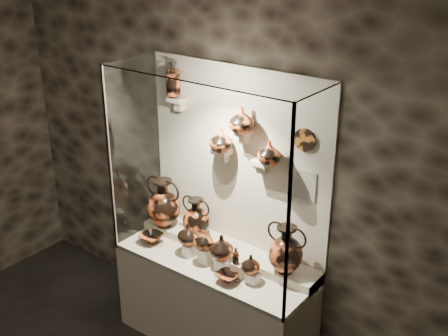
# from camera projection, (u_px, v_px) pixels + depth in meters

# --- Properties ---
(wall_back) EXTENTS (5.00, 0.02, 3.20)m
(wall_back) POSITION_uv_depth(u_px,v_px,m) (238.00, 163.00, 4.53)
(wall_back) COLOR black
(wall_back) RESTS_ON ground
(plinth) EXTENTS (1.70, 0.60, 0.80)m
(plinth) POSITION_uv_depth(u_px,v_px,m) (215.00, 304.00, 4.76)
(plinth) COLOR beige
(plinth) RESTS_ON floor
(front_tier) EXTENTS (1.68, 0.58, 0.03)m
(front_tier) POSITION_uv_depth(u_px,v_px,m) (214.00, 263.00, 4.60)
(front_tier) COLOR #BFB394
(front_tier) RESTS_ON plinth
(rear_tier) EXTENTS (1.70, 0.25, 0.10)m
(rear_tier) POSITION_uv_depth(u_px,v_px,m) (227.00, 250.00, 4.71)
(rear_tier) COLOR #BFB394
(rear_tier) RESTS_ON plinth
(back_panel) EXTENTS (1.70, 0.03, 1.60)m
(back_panel) POSITION_uv_depth(u_px,v_px,m) (238.00, 163.00, 4.52)
(back_panel) COLOR beige
(back_panel) RESTS_ON plinth
(glass_front) EXTENTS (1.70, 0.01, 1.60)m
(glass_front) POSITION_uv_depth(u_px,v_px,m) (188.00, 189.00, 4.07)
(glass_front) COLOR white
(glass_front) RESTS_ON plinth
(glass_left) EXTENTS (0.01, 0.60, 1.60)m
(glass_left) POSITION_uv_depth(u_px,v_px,m) (135.00, 151.00, 4.76)
(glass_left) COLOR white
(glass_left) RESTS_ON plinth
(glass_right) EXTENTS (0.01, 0.60, 1.60)m
(glass_right) POSITION_uv_depth(u_px,v_px,m) (311.00, 206.00, 3.82)
(glass_right) COLOR white
(glass_right) RESTS_ON plinth
(glass_top) EXTENTS (1.70, 0.60, 0.01)m
(glass_top) POSITION_uv_depth(u_px,v_px,m) (213.00, 73.00, 3.98)
(glass_top) COLOR white
(glass_top) RESTS_ON back_panel
(frame_post_left) EXTENTS (0.02, 0.02, 1.60)m
(frame_post_left) POSITION_uv_depth(u_px,v_px,m) (110.00, 162.00, 4.54)
(frame_post_left) COLOR gray
(frame_post_left) RESTS_ON plinth
(frame_post_right) EXTENTS (0.02, 0.02, 1.60)m
(frame_post_right) POSITION_uv_depth(u_px,v_px,m) (288.00, 222.00, 3.61)
(frame_post_right) COLOR gray
(frame_post_right) RESTS_ON plinth
(pedestal_a) EXTENTS (0.09, 0.09, 0.10)m
(pedestal_a) POSITION_uv_depth(u_px,v_px,m) (190.00, 250.00, 4.66)
(pedestal_a) COLOR silver
(pedestal_a) RESTS_ON front_tier
(pedestal_b) EXTENTS (0.09, 0.09, 0.13)m
(pedestal_b) POSITION_uv_depth(u_px,v_px,m) (206.00, 255.00, 4.56)
(pedestal_b) COLOR silver
(pedestal_b) RESTS_ON front_tier
(pedestal_c) EXTENTS (0.09, 0.09, 0.09)m
(pedestal_c) POSITION_uv_depth(u_px,v_px,m) (222.00, 264.00, 4.47)
(pedestal_c) COLOR silver
(pedestal_c) RESTS_ON front_tier
(pedestal_d) EXTENTS (0.09, 0.09, 0.12)m
(pedestal_d) POSITION_uv_depth(u_px,v_px,m) (238.00, 269.00, 4.38)
(pedestal_d) COLOR silver
(pedestal_d) RESTS_ON front_tier
(pedestal_e) EXTENTS (0.09, 0.09, 0.08)m
(pedestal_e) POSITION_uv_depth(u_px,v_px,m) (253.00, 278.00, 4.31)
(pedestal_e) COLOR silver
(pedestal_e) RESTS_ON front_tier
(bracket_ul) EXTENTS (0.14, 0.12, 0.04)m
(bracket_ul) POSITION_uv_depth(u_px,v_px,m) (178.00, 99.00, 4.60)
(bracket_ul) COLOR beige
(bracket_ul) RESTS_ON back_panel
(bracket_ca) EXTENTS (0.14, 0.12, 0.04)m
(bracket_ca) POSITION_uv_depth(u_px,v_px,m) (222.00, 151.00, 4.48)
(bracket_ca) COLOR beige
(bracket_ca) RESTS_ON back_panel
(bracket_cb) EXTENTS (0.10, 0.12, 0.04)m
(bracket_cb) POSITION_uv_depth(u_px,v_px,m) (243.00, 133.00, 4.29)
(bracket_cb) COLOR beige
(bracket_cb) RESTS_ON back_panel
(bracket_cc) EXTENTS (0.14, 0.12, 0.04)m
(bracket_cc) POSITION_uv_depth(u_px,v_px,m) (262.00, 162.00, 4.27)
(bracket_cc) COLOR beige
(bracket_cc) RESTS_ON back_panel
(amphora_left) EXTENTS (0.41, 0.41, 0.45)m
(amphora_left) POSITION_uv_depth(u_px,v_px,m) (164.00, 203.00, 4.92)
(amphora_left) COLOR #A94620
(amphora_left) RESTS_ON rear_tier
(amphora_mid) EXTENTS (0.31, 0.31, 0.35)m
(amphora_mid) POSITION_uv_depth(u_px,v_px,m) (196.00, 217.00, 4.78)
(amphora_mid) COLOR #C14D22
(amphora_mid) RESTS_ON rear_tier
(amphora_right) EXTENTS (0.37, 0.37, 0.40)m
(amphora_right) POSITION_uv_depth(u_px,v_px,m) (286.00, 249.00, 4.26)
(amphora_right) COLOR #A94620
(amphora_right) RESTS_ON rear_tier
(jug_a) EXTENTS (0.20, 0.20, 0.19)m
(jug_a) POSITION_uv_depth(u_px,v_px,m) (188.00, 234.00, 4.62)
(jug_a) COLOR #A94620
(jug_a) RESTS_ON pedestal_a
(jug_b) EXTENTS (0.19, 0.19, 0.17)m
(jug_b) POSITION_uv_depth(u_px,v_px,m) (203.00, 240.00, 4.49)
(jug_b) COLOR #C14D22
(jug_b) RESTS_ON pedestal_b
(jug_c) EXTENTS (0.20, 0.20, 0.20)m
(jug_c) POSITION_uv_depth(u_px,v_px,m) (222.00, 247.00, 4.43)
(jug_c) COLOR #A94620
(jug_c) RESTS_ON pedestal_c
(jug_e) EXTENTS (0.19, 0.19, 0.15)m
(jug_e) POSITION_uv_depth(u_px,v_px,m) (251.00, 264.00, 4.27)
(jug_e) COLOR #A94620
(jug_e) RESTS_ON pedestal_e
(lekythos_small) EXTENTS (0.07, 0.07, 0.15)m
(lekythos_small) POSITION_uv_depth(u_px,v_px,m) (236.00, 255.00, 4.32)
(lekythos_small) COLOR #C14D22
(lekythos_small) RESTS_ON pedestal_d
(kylix_left) EXTENTS (0.32, 0.30, 0.10)m
(kylix_left) POSITION_uv_depth(u_px,v_px,m) (152.00, 238.00, 4.85)
(kylix_left) COLOR #C14D22
(kylix_left) RESTS_ON front_tier
(kylix_right) EXTENTS (0.28, 0.25, 0.09)m
(kylix_right) POSITION_uv_depth(u_px,v_px,m) (228.00, 276.00, 4.31)
(kylix_right) COLOR #A94620
(kylix_right) RESTS_ON front_tier
(lekythos_tall) EXTENTS (0.15, 0.15, 0.32)m
(lekythos_tall) POSITION_uv_depth(u_px,v_px,m) (173.00, 78.00, 4.53)
(lekythos_tall) COLOR #A94620
(lekythos_tall) RESTS_ON bracket_ul
(ovoid_vase_a) EXTENTS (0.20, 0.20, 0.19)m
(ovoid_vase_a) POSITION_uv_depth(u_px,v_px,m) (221.00, 140.00, 4.39)
(ovoid_vase_a) COLOR #C14D22
(ovoid_vase_a) RESTS_ON bracket_ca
(ovoid_vase_b) EXTENTS (0.25, 0.25, 0.20)m
(ovoid_vase_b) POSITION_uv_depth(u_px,v_px,m) (242.00, 120.00, 4.20)
(ovoid_vase_b) COLOR #C14D22
(ovoid_vase_b) RESTS_ON bracket_cb
(ovoid_vase_c) EXTENTS (0.18, 0.18, 0.19)m
(ovoid_vase_c) POSITION_uv_depth(u_px,v_px,m) (269.00, 153.00, 4.15)
(ovoid_vase_c) COLOR #C14D22
(ovoid_vase_c) RESTS_ON bracket_cc
(wall_plate) EXTENTS (0.17, 0.02, 0.17)m
(wall_plate) POSITION_uv_depth(u_px,v_px,m) (304.00, 140.00, 4.03)
(wall_plate) COLOR #B65E23
(wall_plate) RESTS_ON back_panel
(info_placard) EXTENTS (0.18, 0.01, 0.24)m
(info_placard) POSITION_uv_depth(u_px,v_px,m) (305.00, 185.00, 4.16)
(info_placard) COLOR beige
(info_placard) RESTS_ON back_panel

